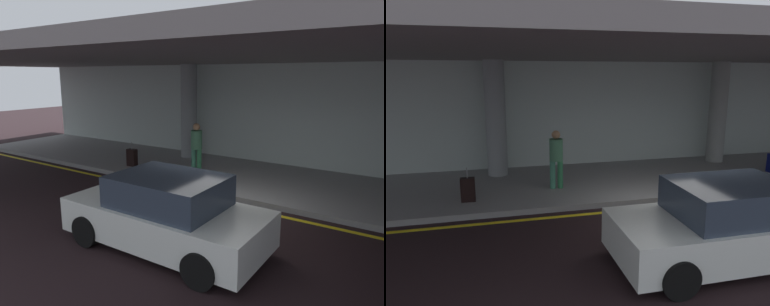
# 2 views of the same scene
# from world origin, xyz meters

# --- Properties ---
(ground_plane) EXTENTS (60.00, 60.00, 0.00)m
(ground_plane) POSITION_xyz_m (0.00, 0.00, 0.00)
(ground_plane) COLOR black
(sidewalk) EXTENTS (26.00, 4.20, 0.15)m
(sidewalk) POSITION_xyz_m (0.00, 3.10, 0.07)
(sidewalk) COLOR gray
(sidewalk) RESTS_ON ground
(lane_stripe_yellow) EXTENTS (26.00, 0.14, 0.01)m
(lane_stripe_yellow) POSITION_xyz_m (0.00, 0.69, 0.00)
(lane_stripe_yellow) COLOR yellow
(lane_stripe_yellow) RESTS_ON ground
(support_column_far_left) EXTENTS (0.64, 0.64, 3.65)m
(support_column_far_left) POSITION_xyz_m (-4.00, 4.39, 1.97)
(support_column_far_left) COLOR gray
(support_column_far_left) RESTS_ON sidewalk
(ceiling_overhang) EXTENTS (28.00, 13.20, 0.30)m
(ceiling_overhang) POSITION_xyz_m (0.00, 2.60, 3.95)
(ceiling_overhang) COLOR slate
(ceiling_overhang) RESTS_ON support_column_far_left
(terminal_back_wall) EXTENTS (26.00, 0.30, 3.80)m
(terminal_back_wall) POSITION_xyz_m (0.00, 5.35, 1.90)
(terminal_back_wall) COLOR #ADBBB5
(terminal_back_wall) RESTS_ON ground
(car_white) EXTENTS (4.10, 1.92, 1.50)m
(car_white) POSITION_xyz_m (-0.15, -2.12, 0.71)
(car_white) COLOR silver
(car_white) RESTS_ON ground
(traveler_with_luggage) EXTENTS (0.38, 0.38, 1.68)m
(traveler_with_luggage) POSITION_xyz_m (-2.41, 2.49, 1.11)
(traveler_with_luggage) COLOR #367359
(traveler_with_luggage) RESTS_ON sidewalk
(suitcase_upright_primary) EXTENTS (0.36, 0.22, 0.90)m
(suitcase_upright_primary) POSITION_xyz_m (-4.84, 1.94, 0.46)
(suitcase_upright_primary) COLOR black
(suitcase_upright_primary) RESTS_ON sidewalk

